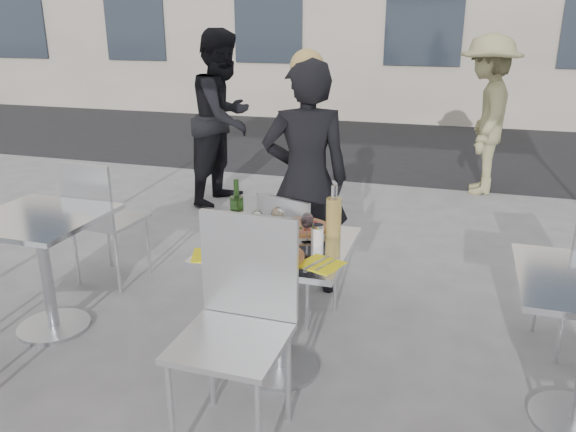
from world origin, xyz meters
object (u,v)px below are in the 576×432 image
(pedestrian_b, at_px, (485,115))
(sugar_shaker, at_px, (317,235))
(salad_plate, at_px, (276,235))
(woman_diner, at_px, (306,181))
(carafe, at_px, (334,217))
(wineglass_white_b, at_px, (277,215))
(wineglass_red_b, at_px, (307,222))
(main_table, at_px, (280,281))
(chair_near, at_px, (240,311))
(napkin_right, at_px, (321,264))
(napkin_left, at_px, (211,255))
(pizza_near, at_px, (269,256))
(chair_far, at_px, (293,247))
(wineglass_red_a, at_px, (307,222))
(side_chair_lfar, at_px, (99,213))
(side_table_left, at_px, (43,249))
(pedestrian_a, at_px, (224,118))
(wineglass_white_a, at_px, (257,219))
(pizza_far, at_px, (302,228))
(wine_bottle, at_px, (237,212))

(pedestrian_b, height_order, sugar_shaker, pedestrian_b)
(pedestrian_b, bearing_deg, salad_plate, -14.98)
(woman_diner, bearing_deg, carafe, 93.44)
(wineglass_white_b, distance_m, wineglass_red_b, 0.19)
(main_table, relative_size, chair_near, 0.73)
(wineglass_red_b, height_order, napkin_right, wineglass_red_b)
(wineglass_red_b, bearing_deg, napkin_left, -141.97)
(pizza_near, bearing_deg, wineglass_white_b, 100.69)
(main_table, bearing_deg, chair_near, -93.32)
(carafe, bearing_deg, chair_far, 129.95)
(woman_diner, height_order, pedestrian_b, pedestrian_b)
(carafe, relative_size, wineglass_red_a, 1.84)
(side_chair_lfar, bearing_deg, pizza_near, 155.90)
(wineglass_white_b, bearing_deg, chair_near, -88.02)
(chair_far, bearing_deg, salad_plate, 116.50)
(sugar_shaker, bearing_deg, side_table_left, -178.50)
(napkin_right, bearing_deg, carafe, 114.86)
(wineglass_red_a, height_order, wineglass_red_b, same)
(pizza_near, distance_m, wineglass_red_a, 0.31)
(woman_diner, distance_m, carafe, 0.94)
(pedestrian_a, bearing_deg, napkin_left, -149.42)
(side_chair_lfar, bearing_deg, salad_plate, 161.85)
(sugar_shaker, bearing_deg, pedestrian_a, 121.66)
(pedestrian_a, distance_m, wineglass_white_b, 3.11)
(pedestrian_a, xyz_separation_m, sugar_shaker, (1.73, -2.80, -0.09))
(main_table, relative_size, wineglass_white_b, 4.76)
(main_table, relative_size, carafe, 2.59)
(chair_far, xyz_separation_m, sugar_shaker, (0.29, -0.52, 0.30))
(pedestrian_a, relative_size, napkin_left, 7.78)
(pedestrian_b, xyz_separation_m, wineglass_red_a, (-0.94, -3.96, -0.01))
(wineglass_white_a, distance_m, wineglass_white_b, 0.12)
(side_table_left, bearing_deg, wineglass_red_a, 2.41)
(side_table_left, relative_size, wineglass_white_a, 4.76)
(pedestrian_b, xyz_separation_m, pizza_near, (-1.06, -4.22, -0.11))
(wineglass_white_b, xyz_separation_m, napkin_right, (0.32, -0.31, -0.11))
(side_table_left, relative_size, pizza_far, 2.25)
(napkin_right, bearing_deg, wineglass_red_a, 139.31)
(main_table, height_order, sugar_shaker, sugar_shaker)
(wineglass_white_a, xyz_separation_m, napkin_left, (-0.14, -0.28, -0.11))
(woman_diner, relative_size, carafe, 5.60)
(wineglass_white_a, bearing_deg, chair_near, -78.70)
(wine_bottle, relative_size, carafe, 1.02)
(chair_far, distance_m, wineglass_red_a, 0.65)
(main_table, distance_m, pedestrian_b, 4.18)
(pedestrian_b, relative_size, napkin_left, 7.57)
(pizza_far, xyz_separation_m, salad_plate, (-0.08, -0.20, 0.02))
(side_chair_lfar, relative_size, woman_diner, 0.57)
(pizza_near, bearing_deg, wineglass_red_a, 65.70)
(wineglass_white_a, bearing_deg, side_table_left, -178.60)
(pizza_near, xyz_separation_m, wineglass_white_a, (-0.14, 0.23, 0.10))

